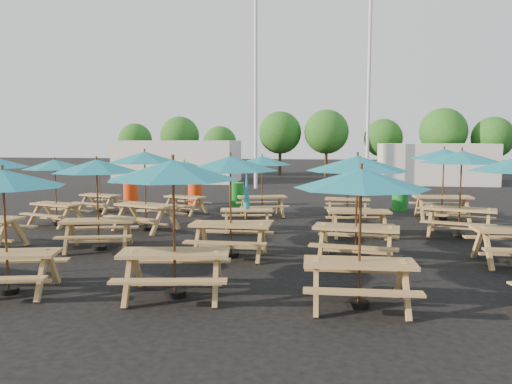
% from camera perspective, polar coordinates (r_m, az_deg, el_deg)
% --- Properties ---
extents(ground, '(120.00, 120.00, 0.00)m').
position_cam_1_polar(ground, '(15.30, -0.88, -4.68)').
color(ground, black).
rests_on(ground, ground).
extents(picnic_unit_2, '(2.60, 2.60, 2.21)m').
position_cam_1_polar(picnic_unit_2, '(17.68, -22.00, 2.59)').
color(picnic_unit_2, '#AA834B').
rests_on(picnic_unit_2, ground).
extents(picnic_unit_3, '(2.46, 2.46, 2.07)m').
position_cam_1_polar(picnic_unit_3, '(20.43, -17.49, 2.81)').
color(picnic_unit_3, '#AA834B').
rests_on(picnic_unit_3, ground).
extents(picnic_unit_4, '(2.65, 2.65, 2.31)m').
position_cam_1_polar(picnic_unit_4, '(10.11, -26.93, 0.73)').
color(picnic_unit_4, '#AA834B').
rests_on(picnic_unit_4, ground).
extents(picnic_unit_5, '(2.74, 2.74, 2.35)m').
position_cam_1_polar(picnic_unit_5, '(13.32, -17.75, 2.34)').
color(picnic_unit_5, '#AA834B').
rests_on(picnic_unit_5, ground).
extents(picnic_unit_6, '(3.02, 3.02, 2.49)m').
position_cam_1_polar(picnic_unit_6, '(15.85, -12.60, 3.44)').
color(picnic_unit_6, '#AA834B').
rests_on(picnic_unit_6, ground).
extents(picnic_unit_7, '(2.48, 2.48, 2.04)m').
position_cam_1_polar(picnic_unit_7, '(19.22, -8.18, 2.77)').
color(picnic_unit_7, '#AA834B').
rests_on(picnic_unit_7, ground).
extents(picnic_unit_8, '(2.73, 2.73, 2.50)m').
position_cam_1_polar(picnic_unit_8, '(8.93, -9.44, 1.72)').
color(picnic_unit_8, '#AA834B').
rests_on(picnic_unit_8, ground).
extents(picnic_unit_9, '(2.36, 2.36, 2.46)m').
position_cam_1_polar(picnic_unit_9, '(11.92, -2.94, 2.69)').
color(picnic_unit_9, '#AA834B').
rests_on(picnic_unit_9, ground).
extents(picnic_unit_10, '(1.83, 1.67, 2.06)m').
position_cam_1_polar(picnic_unit_10, '(15.46, -1.07, -1.39)').
color(picnic_unit_10, '#AA834B').
rests_on(picnic_unit_10, ground).
extents(picnic_unit_11, '(2.69, 2.69, 2.26)m').
position_cam_1_polar(picnic_unit_11, '(18.38, 0.70, 3.27)').
color(picnic_unit_11, '#AA834B').
rests_on(picnic_unit_11, ground).
extents(picnic_unit_12, '(2.35, 2.35, 2.38)m').
position_cam_1_polar(picnic_unit_12, '(8.43, 11.91, 0.70)').
color(picnic_unit_12, '#AA834B').
rests_on(picnic_unit_12, ground).
extents(picnic_unit_13, '(2.64, 2.64, 2.48)m').
position_cam_1_polar(picnic_unit_13, '(11.66, 11.51, 2.59)').
color(picnic_unit_13, '#AA834B').
rests_on(picnic_unit_13, ground).
extents(picnic_unit_14, '(2.39, 2.39, 2.31)m').
position_cam_1_polar(picnic_unit_14, '(14.79, 11.78, 2.68)').
color(picnic_unit_14, '#AA834B').
rests_on(picnic_unit_14, ground).
extents(picnic_unit_15, '(2.01, 2.01, 2.08)m').
position_cam_1_polar(picnic_unit_15, '(18.53, 10.47, 2.71)').
color(picnic_unit_15, '#AA834B').
rests_on(picnic_unit_15, ground).
extents(picnic_unit_18, '(2.99, 2.99, 2.54)m').
position_cam_1_polar(picnic_unit_18, '(15.63, 22.44, 3.26)').
color(picnic_unit_18, '#AA834B').
rests_on(picnic_unit_18, ground).
extents(picnic_unit_19, '(2.49, 2.49, 2.53)m').
position_cam_1_polar(picnic_unit_19, '(18.81, 20.68, 3.69)').
color(picnic_unit_19, '#AA834B').
rests_on(picnic_unit_19, ground).
extents(waste_bin_0, '(0.62, 0.62, 1.00)m').
position_cam_1_polar(waste_bin_0, '(22.58, -14.13, -0.13)').
color(waste_bin_0, '#ED3B0D').
rests_on(waste_bin_0, ground).
extents(waste_bin_1, '(0.62, 0.62, 1.00)m').
position_cam_1_polar(waste_bin_1, '(22.11, -6.96, -0.12)').
color(waste_bin_1, '#ED3B0D').
rests_on(waste_bin_1, ground).
extents(waste_bin_2, '(0.62, 0.62, 1.00)m').
position_cam_1_polar(waste_bin_2, '(21.53, -2.24, -0.25)').
color(waste_bin_2, '#178023').
rests_on(waste_bin_2, ground).
extents(waste_bin_3, '(0.62, 0.62, 1.00)m').
position_cam_1_polar(waste_bin_3, '(20.98, 16.12, -0.64)').
color(waste_bin_3, '#178023').
rests_on(waste_bin_3, ground).
extents(mast_0, '(0.20, 0.20, 12.00)m').
position_cam_1_polar(mast_0, '(29.35, -0.03, 12.16)').
color(mast_0, silver).
rests_on(mast_0, ground).
extents(mast_1, '(0.20, 0.20, 12.00)m').
position_cam_1_polar(mast_1, '(31.04, 12.77, 11.68)').
color(mast_1, silver).
rests_on(mast_1, ground).
extents(event_tent_0, '(8.00, 4.00, 2.80)m').
position_cam_1_polar(event_tent_0, '(34.51, -8.88, 3.51)').
color(event_tent_0, silver).
rests_on(event_tent_0, ground).
extents(event_tent_1, '(7.00, 4.00, 2.60)m').
position_cam_1_polar(event_tent_1, '(34.45, 19.76, 3.06)').
color(event_tent_1, silver).
rests_on(event_tent_1, ground).
extents(tree_0, '(2.80, 2.80, 4.24)m').
position_cam_1_polar(tree_0, '(43.39, -13.64, 5.79)').
color(tree_0, '#382314').
rests_on(tree_0, ground).
extents(tree_1, '(3.11, 3.11, 4.72)m').
position_cam_1_polar(tree_1, '(40.63, -8.71, 6.34)').
color(tree_1, '#382314').
rests_on(tree_1, ground).
extents(tree_2, '(2.59, 2.59, 3.93)m').
position_cam_1_polar(tree_2, '(39.50, -4.14, 5.64)').
color(tree_2, '#382314').
rests_on(tree_2, ground).
extents(tree_3, '(3.36, 3.36, 5.09)m').
position_cam_1_polar(tree_3, '(39.77, 2.77, 6.78)').
color(tree_3, '#382314').
rests_on(tree_3, ground).
extents(tree_4, '(3.41, 3.41, 5.17)m').
position_cam_1_polar(tree_4, '(39.08, 8.06, 6.82)').
color(tree_4, '#382314').
rests_on(tree_4, ground).
extents(tree_5, '(2.94, 2.94, 4.45)m').
position_cam_1_polar(tree_5, '(39.65, 14.35, 5.98)').
color(tree_5, '#382314').
rests_on(tree_5, ground).
extents(tree_6, '(3.38, 3.38, 5.13)m').
position_cam_1_polar(tree_6, '(38.48, 20.61, 6.47)').
color(tree_6, '#382314').
rests_on(tree_6, ground).
extents(tree_7, '(2.95, 2.95, 4.48)m').
position_cam_1_polar(tree_7, '(39.32, 25.45, 5.62)').
color(tree_7, '#382314').
rests_on(tree_7, ground).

